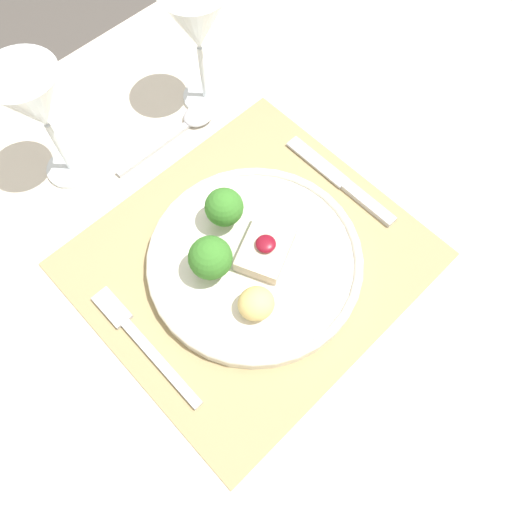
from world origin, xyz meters
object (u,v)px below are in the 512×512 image
at_px(fork, 139,338).
at_px(wine_glass_near, 197,25).
at_px(wine_glass_far, 35,104).
at_px(dinner_plate, 252,257).
at_px(knife, 347,186).
at_px(spoon, 188,124).

height_order(fork, wine_glass_near, wine_glass_near).
bearing_deg(wine_glass_far, fork, -107.76).
relative_size(dinner_plate, wine_glass_far, 1.52).
height_order(knife, wine_glass_far, wine_glass_far).
bearing_deg(knife, spoon, 108.20).
relative_size(fork, wine_glass_near, 1.05).
xyz_separation_m(fork, knife, (0.34, -0.03, 0.00)).
bearing_deg(wine_glass_near, dinner_plate, -119.31).
bearing_deg(wine_glass_far, knife, -48.55).
xyz_separation_m(dinner_plate, wine_glass_near, (0.14, 0.25, 0.11)).
relative_size(spoon, wine_glass_near, 0.96).
height_order(spoon, wine_glass_near, wine_glass_near).
bearing_deg(knife, wine_glass_near, 94.90).
bearing_deg(wine_glass_near, fork, -143.23).
bearing_deg(dinner_plate, knife, -2.26).
xyz_separation_m(dinner_plate, fork, (-0.17, 0.02, -0.01)).
relative_size(dinner_plate, knife, 1.44).
bearing_deg(spoon, wine_glass_far, 158.23).
relative_size(dinner_plate, fork, 1.44).
distance_m(knife, spoon, 0.25).
relative_size(knife, spoon, 1.09).
relative_size(dinner_plate, spoon, 1.57).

